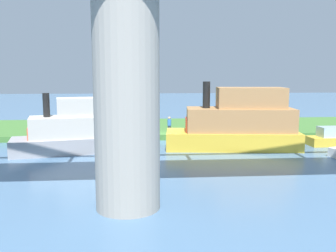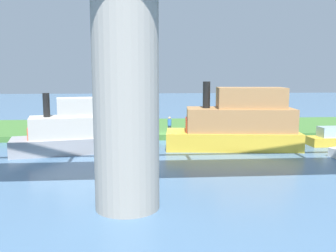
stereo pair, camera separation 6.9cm
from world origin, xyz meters
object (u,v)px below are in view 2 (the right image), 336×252
Objects in this scene: bridge_pylon at (126,97)px; skiff_small at (76,130)px; person_on_bank at (170,124)px; riverboat_paddlewheel at (335,139)px; mooring_post at (147,130)px; houseboat_blue at (237,124)px.

bridge_pylon is 13.27m from skiff_small.
person_on_bank reaches higher than riverboat_paddlewheel.
mooring_post is 0.18× the size of riverboat_paddlewheel.
mooring_post is at bearing -32.33° from houseboat_blue.
riverboat_paddlewheel is (-20.84, -0.93, -1.11)m from skiff_small.
houseboat_blue reaches higher than skiff_small.
skiff_small is (5.39, 4.75, 0.75)m from mooring_post.
bridge_pylon is at bearing 56.64° from houseboat_blue.
skiff_small is at bearing -70.96° from bridge_pylon.
skiff_small is at bearing 41.39° from mooring_post.
person_on_bank is at bearing -100.35° from bridge_pylon.
skiff_small reaches higher than mooring_post.
bridge_pylon reaches higher than person_on_bank.
person_on_bank is (-3.37, -18.47, -3.70)m from bridge_pylon.
skiff_small is (7.57, 6.31, 0.46)m from person_on_bank.
person_on_bank is at bearing -22.08° from riverboat_paddlewheel.
bridge_pylon reaches higher than riverboat_paddlewheel.
houseboat_blue is (-7.02, 4.44, 1.04)m from mooring_post.
mooring_post is (2.18, 1.56, -0.29)m from person_on_bank.
person_on_bank reaches higher than mooring_post.
bridge_pylon reaches higher than mooring_post.
bridge_pylon is at bearing 109.04° from skiff_small.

